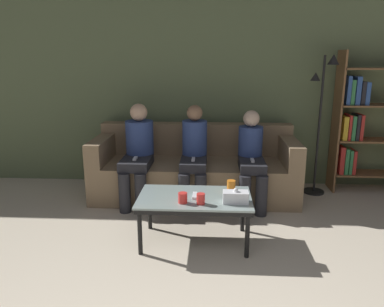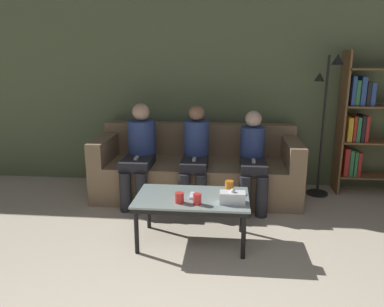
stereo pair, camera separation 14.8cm
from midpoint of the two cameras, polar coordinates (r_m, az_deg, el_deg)
wall_back at (r=4.98m, az=-0.08°, el=10.15°), size 12.00×0.06×2.60m
couch at (r=4.64m, az=-0.45°, el=-2.58°), size 2.44×0.92×0.85m
coffee_table at (r=3.43m, az=-0.83°, el=-7.26°), size 1.02×0.61×0.45m
cup_near_left at (r=3.23m, az=0.03°, el=-6.94°), size 0.07×0.07×0.09m
cup_near_right at (r=3.26m, az=-2.73°, el=-6.78°), size 0.08×0.08×0.09m
cup_far_center at (r=3.52m, az=4.79°, el=-5.00°), size 0.08×0.08×0.11m
tissue_box at (r=3.28m, az=5.38°, el=-6.60°), size 0.22×0.12×0.13m
game_remote at (r=3.41m, az=-0.83°, el=-6.42°), size 0.04×0.15×0.02m
bookshelf at (r=5.12m, az=23.93°, el=4.22°), size 0.98×0.32×1.76m
standing_lamp at (r=4.79m, az=18.32°, el=6.24°), size 0.31×0.26×1.71m
seated_person_left_end at (r=4.43m, az=-9.18°, el=0.47°), size 0.33×0.72×1.15m
seated_person_mid_left at (r=4.33m, az=-0.67°, el=0.09°), size 0.31×0.69×1.14m
seated_person_mid_right at (r=4.33m, az=8.05°, el=-0.45°), size 0.31×0.70×1.08m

